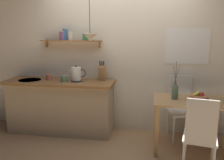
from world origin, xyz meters
name	(u,v)px	position (x,y,z in m)	size (l,w,h in m)	color
ground_plane	(116,143)	(0.00, 0.00, 0.00)	(14.00, 14.00, 0.00)	#A87F56
back_wall	(134,53)	(0.20, 0.65, 1.35)	(6.80, 0.11, 2.70)	silver
kitchen_counter	(61,106)	(-1.00, 0.32, 0.45)	(1.83, 0.63, 0.90)	tan
wall_shelf	(70,38)	(-0.85, 0.49, 1.59)	(1.04, 0.20, 0.32)	#9E6B3D
dining_table	(189,109)	(1.06, -0.03, 0.63)	(1.01, 0.64, 0.76)	tan
dining_chair_near	(200,134)	(1.11, -0.66, 0.53)	(0.46, 0.48, 0.98)	silver
dining_chair_far	(181,105)	(1.00, 0.43, 0.55)	(0.49, 0.48, 1.01)	white
fruit_bowl	(199,97)	(1.19, -0.02, 0.81)	(0.26, 0.26, 0.12)	#BC704C
twig_vase	(175,92)	(0.85, -0.02, 0.87)	(0.09, 0.09, 0.54)	#567056
electric_kettle	(77,74)	(-0.69, 0.30, 1.02)	(0.28, 0.18, 0.26)	black
knife_block	(102,72)	(-0.30, 0.46, 1.03)	(0.11, 0.18, 0.33)	tan
coffee_mug_by_sink	(49,77)	(-1.19, 0.33, 0.95)	(0.12, 0.08, 0.09)	#C6664C
coffee_mug_spare	(64,79)	(-0.89, 0.24, 0.95)	(0.14, 0.10, 0.10)	slate
pendant_lamp	(90,37)	(-0.45, 0.28, 1.62)	(0.22, 0.22, 0.63)	black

